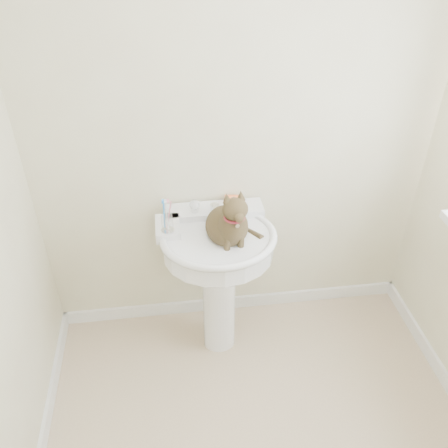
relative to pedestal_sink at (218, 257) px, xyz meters
name	(u,v)px	position (x,y,z in m)	size (l,w,h in m)	color
wall_back	(236,135)	(0.14, 0.29, 0.57)	(2.20, 0.00, 2.50)	beige
baseboard_back	(234,302)	(0.14, 0.28, -0.64)	(2.20, 0.02, 0.09)	white
pedestal_sink	(218,257)	(0.00, 0.00, 0.00)	(0.63, 0.62, 0.87)	white
faucet	(215,206)	(0.00, 0.16, 0.23)	(0.28, 0.12, 0.14)	silver
soap_bar	(233,200)	(0.11, 0.25, 0.20)	(0.09, 0.06, 0.03)	orange
toothbrush_cup	(167,223)	(-0.26, 0.02, 0.24)	(0.07, 0.07, 0.18)	silver
cat	(229,224)	(0.05, -0.04, 0.24)	(0.24, 0.30, 0.44)	brown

